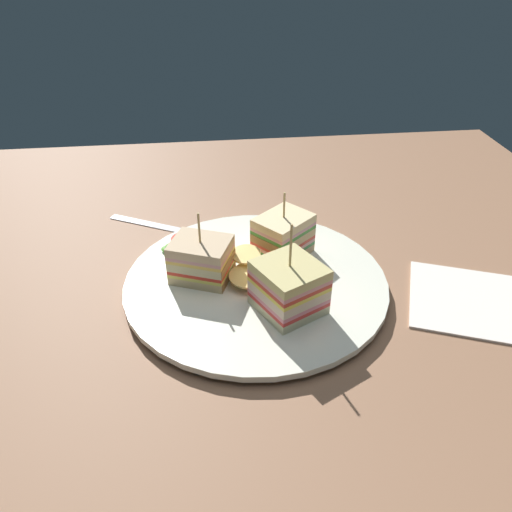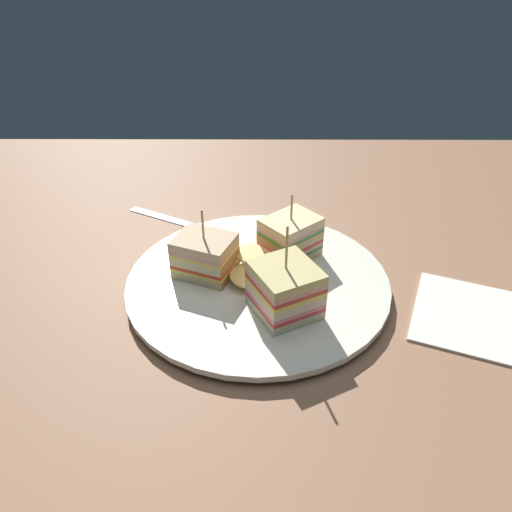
% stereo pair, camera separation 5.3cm
% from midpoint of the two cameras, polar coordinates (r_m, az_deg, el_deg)
% --- Properties ---
extents(ground_plane, '(0.90, 0.98, 0.02)m').
position_cam_midpoint_polar(ground_plane, '(0.56, -2.71, -4.45)').
color(ground_plane, '#94684B').
extents(plate, '(0.29, 0.29, 0.01)m').
position_cam_midpoint_polar(plate, '(0.55, -2.76, -3.10)').
color(plate, white).
rests_on(plate, ground_plane).
extents(sandwich_wedge_0, '(0.08, 0.08, 0.08)m').
position_cam_midpoint_polar(sandwich_wedge_0, '(0.58, 0.43, 2.21)').
color(sandwich_wedge_0, '#E1B484').
rests_on(sandwich_wedge_0, plate).
extents(sandwich_wedge_1, '(0.07, 0.08, 0.08)m').
position_cam_midpoint_polar(sandwich_wedge_1, '(0.55, -8.95, -0.51)').
color(sandwich_wedge_1, '#DABA81').
rests_on(sandwich_wedge_1, plate).
extents(sandwich_wedge_2, '(0.08, 0.08, 0.10)m').
position_cam_midpoint_polar(sandwich_wedge_2, '(0.50, 0.64, -3.67)').
color(sandwich_wedge_2, beige).
rests_on(sandwich_wedge_2, plate).
extents(chip_pile, '(0.08, 0.07, 0.02)m').
position_cam_midpoint_polar(chip_pile, '(0.55, -3.18, -1.69)').
color(chip_pile, '#D7BA60').
rests_on(chip_pile, plate).
extents(salad_garnish, '(0.05, 0.07, 0.01)m').
position_cam_midpoint_polar(salad_garnish, '(0.60, -10.21, 1.10)').
color(salad_garnish, '#4D9245').
rests_on(salad_garnish, plate).
extents(spoon, '(0.09, 0.15, 0.01)m').
position_cam_midpoint_polar(spoon, '(0.66, -10.26, 2.88)').
color(spoon, silver).
rests_on(spoon, ground_plane).
extents(napkin, '(0.16, 0.16, 0.01)m').
position_cam_midpoint_polar(napkin, '(0.57, 20.59, -4.81)').
color(napkin, white).
rests_on(napkin, ground_plane).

